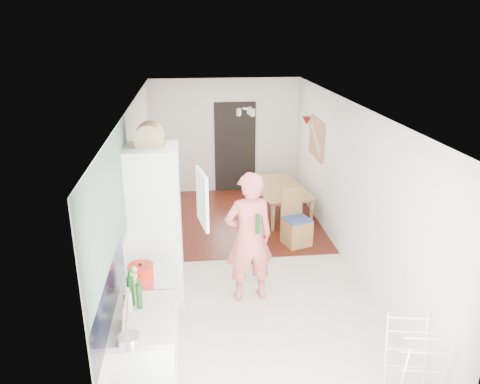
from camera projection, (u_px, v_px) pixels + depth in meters
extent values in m
cube|color=beige|center=(245.00, 265.00, 7.35)|extent=(3.20, 7.00, 0.01)
cube|color=#592112|center=(233.00, 219.00, 9.08)|extent=(3.20, 3.30, 0.01)
cube|color=slate|center=(112.00, 207.00, 4.69)|extent=(0.02, 3.00, 1.30)
cube|color=black|center=(111.00, 297.00, 4.41)|extent=(0.02, 1.90, 0.50)
cube|color=black|center=(235.00, 148.00, 10.28)|extent=(0.90, 0.04, 2.00)
cube|color=white|center=(146.00, 357.00, 4.69)|extent=(0.60, 0.90, 0.86)
cube|color=beige|center=(143.00, 318.00, 4.53)|extent=(0.62, 0.92, 0.06)
cube|color=white|center=(151.00, 313.00, 5.38)|extent=(0.60, 0.60, 0.88)
cube|color=silver|center=(149.00, 278.00, 5.23)|extent=(0.60, 0.60, 0.04)
cube|color=white|center=(156.00, 226.00, 6.12)|extent=(0.66, 0.66, 2.15)
cube|color=white|center=(202.00, 199.00, 5.74)|extent=(0.14, 0.56, 0.70)
cube|color=white|center=(178.00, 191.00, 5.99)|extent=(0.02, 0.52, 0.66)
cube|color=tan|center=(317.00, 138.00, 8.76)|extent=(0.03, 0.90, 0.70)
cube|color=#A37D3F|center=(316.00, 138.00, 8.76)|extent=(0.00, 0.94, 0.74)
cone|color=maroon|center=(307.00, 121.00, 9.29)|extent=(0.18, 0.18, 0.16)
imported|color=#E7675F|center=(249.00, 226.00, 6.12)|extent=(0.86, 0.64, 2.15)
imported|color=#A37D3F|center=(279.00, 202.00, 9.22)|extent=(1.01, 1.52, 0.49)
cube|color=slate|center=(253.00, 226.00, 7.59)|extent=(0.39, 0.39, 0.17)
cylinder|color=red|center=(141.00, 272.00, 5.13)|extent=(0.32, 0.32, 0.17)
cylinder|color=silver|center=(129.00, 340.00, 4.09)|extent=(0.25, 0.25, 0.10)
cylinder|color=#164118|center=(258.00, 224.00, 5.94)|extent=(0.06, 0.06, 0.27)
cylinder|color=#164118|center=(139.00, 296.00, 4.60)|extent=(0.08, 0.08, 0.27)
cylinder|color=#164118|center=(131.00, 291.00, 4.65)|extent=(0.08, 0.08, 0.31)
cylinder|color=silver|center=(128.00, 301.00, 4.57)|extent=(0.10, 0.10, 0.20)
cylinder|color=tan|center=(135.00, 282.00, 4.88)|extent=(0.07, 0.07, 0.23)
cylinder|color=tan|center=(131.00, 285.00, 4.85)|extent=(0.06, 0.06, 0.19)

